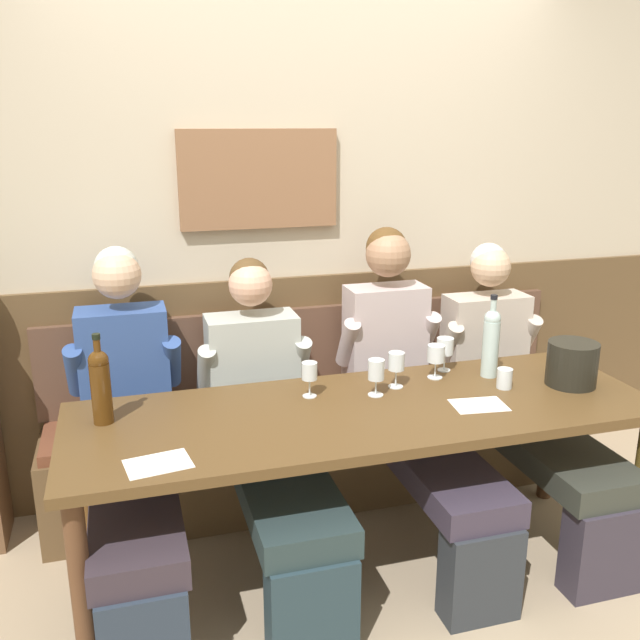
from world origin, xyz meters
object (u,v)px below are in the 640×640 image
(water_tumbler_right, at_px, (505,378))
(person_center_left_seat, at_px, (519,392))
(person_right_seat, at_px, (129,425))
(person_left_seat, at_px, (410,389))
(ice_bucket, at_px, (572,364))
(wine_glass_mid_right, at_px, (436,354))
(dining_table, at_px, (365,426))
(wine_glass_center_rear, at_px, (376,372))
(wine_glass_mid_left, at_px, (445,348))
(wine_bottle_clear_water, at_px, (491,341))
(person_center_right_seat, at_px, (268,420))
(wall_bench, at_px, (319,443))
(wine_glass_right_end, at_px, (309,373))
(wine_glass_near_bucket, at_px, (396,363))
(wine_bottle_green_tall, at_px, (101,384))

(water_tumbler_right, bearing_deg, person_center_left_seat, 46.25)
(person_right_seat, distance_m, person_left_seat, 1.23)
(ice_bucket, xyz_separation_m, wine_glass_mid_right, (-0.52, 0.24, 0.01))
(dining_table, bearing_deg, wine_glass_center_rear, 52.51)
(wine_glass_mid_left, bearing_deg, wine_bottle_clear_water, -36.50)
(wine_glass_mid_right, xyz_separation_m, wine_glass_center_rear, (-0.32, -0.12, -0.01))
(wine_glass_mid_left, height_order, wine_glass_mid_right, wine_glass_mid_left)
(person_left_seat, bearing_deg, person_center_left_seat, -3.69)
(person_center_left_seat, bearing_deg, wine_glass_mid_left, 179.53)
(person_center_right_seat, relative_size, wine_glass_mid_right, 8.29)
(wine_glass_mid_left, relative_size, wine_glass_center_rear, 1.00)
(person_center_right_seat, relative_size, person_center_left_seat, 0.99)
(wall_bench, distance_m, ice_bucket, 1.27)
(person_left_seat, distance_m, wine_bottle_clear_water, 0.42)
(person_center_right_seat, distance_m, wine_bottle_clear_water, 1.03)
(person_right_seat, xyz_separation_m, water_tumbler_right, (1.53, -0.29, 0.15))
(person_right_seat, relative_size, wine_glass_right_end, 9.01)
(person_center_left_seat, relative_size, wine_glass_center_rear, 8.12)
(ice_bucket, distance_m, wine_glass_near_bucket, 0.75)
(wine_glass_mid_left, relative_size, wine_glass_near_bucket, 1.00)
(person_left_seat, height_order, wine_bottle_green_tall, person_left_seat)
(person_right_seat, distance_m, ice_bucket, 1.87)
(person_left_seat, xyz_separation_m, ice_bucket, (0.59, -0.34, 0.18))
(person_center_left_seat, bearing_deg, water_tumbler_right, -133.75)
(dining_table, height_order, wine_glass_center_rear, wine_glass_center_rear)
(wine_bottle_clear_water, relative_size, wine_glass_near_bucket, 2.41)
(water_tumbler_right, bearing_deg, wine_glass_near_bucket, 162.41)
(person_center_right_seat, distance_m, wine_glass_center_rear, 0.52)
(wine_glass_mid_left, bearing_deg, person_right_seat, 178.85)
(dining_table, xyz_separation_m, wine_glass_right_end, (-0.18, 0.17, 0.18))
(wine_bottle_green_tall, distance_m, water_tumbler_right, 1.63)
(wine_glass_right_end, xyz_separation_m, water_tumbler_right, (0.81, -0.14, -0.06))
(person_center_right_seat, distance_m, person_left_seat, 0.66)
(dining_table, bearing_deg, person_center_right_seat, 137.68)
(wall_bench, xyz_separation_m, wine_bottle_green_tall, (-0.99, -0.51, 0.62))
(person_center_left_seat, xyz_separation_m, wine_glass_center_rear, (-0.80, -0.18, 0.25))
(wall_bench, distance_m, wine_glass_mid_right, 0.82)
(person_right_seat, relative_size, wine_glass_mid_right, 8.84)
(wine_glass_right_end, xyz_separation_m, wine_glass_center_rear, (0.26, -0.06, 0.00))
(dining_table, bearing_deg, person_left_seat, 44.56)
(dining_table, distance_m, person_center_left_seat, 0.93)
(person_left_seat, xyz_separation_m, wine_glass_mid_left, (0.15, -0.03, 0.19))
(wine_glass_right_end, distance_m, wine_glass_center_rear, 0.27)
(wine_glass_right_end, bearing_deg, person_center_right_seat, 138.29)
(person_center_right_seat, relative_size, wine_bottle_green_tall, 3.58)
(wine_glass_center_rear, bearing_deg, person_center_right_seat, 154.64)
(person_left_seat, height_order, wine_glass_right_end, person_left_seat)
(person_center_right_seat, xyz_separation_m, wine_bottle_green_tall, (-0.66, -0.16, 0.30))
(person_right_seat, xyz_separation_m, person_center_left_seat, (1.78, -0.03, -0.04))
(wine_bottle_green_tall, xyz_separation_m, wine_glass_right_end, (0.80, 0.03, -0.05))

